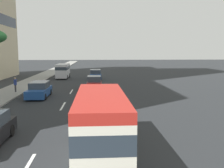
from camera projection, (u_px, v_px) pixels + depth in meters
name	position (u px, v px, depth m)	size (l,w,h in m)	color
ground_plane	(76.00, 84.00, 36.71)	(198.00, 198.00, 0.00)	#26282B
sidewalk_right	(27.00, 84.00, 36.23)	(162.00, 3.60, 0.15)	gray
lane_stripe_mid	(63.00, 106.00, 21.81)	(3.20, 0.16, 0.01)	silver
lane_stripe_far	(71.00, 92.00, 29.56)	(3.20, 0.16, 0.01)	silver
car_lead	(39.00, 90.00, 25.89)	(4.79, 1.93, 1.61)	#1E478C
van_second	(63.00, 70.00, 43.99)	(5.30, 2.10, 2.50)	silver
car_third	(94.00, 83.00, 31.11)	(4.07, 1.83, 1.72)	#A51E1E
car_fifth	(95.00, 75.00, 41.96)	(4.31, 1.93, 1.69)	#1E478C
minibus_sixth	(101.00, 122.00, 11.42)	(6.99, 2.33, 2.86)	silver
pedestrian_near_lamp	(15.00, 84.00, 28.32)	(0.34, 0.25, 1.65)	#333338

